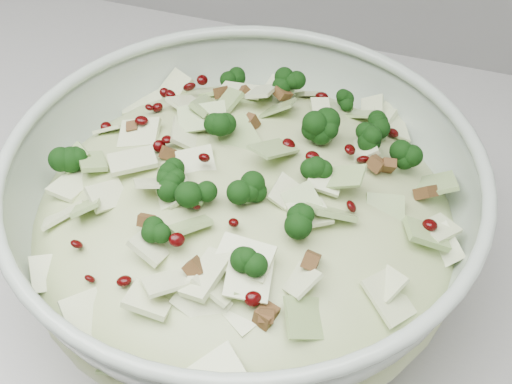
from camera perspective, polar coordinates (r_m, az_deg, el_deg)
counter at (r=1.10m, az=-12.39°, el=-13.86°), size 3.60×0.60×0.90m
mixing_bowl at (r=0.55m, az=-0.96°, el=-2.63°), size 0.42×0.42×0.14m
salad at (r=0.53m, az=-0.99°, el=-0.99°), size 0.36×0.36×0.14m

